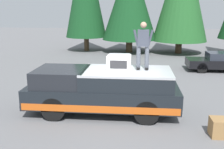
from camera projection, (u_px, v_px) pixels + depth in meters
ground_plane at (118, 116)px, 9.53m from camera, size 90.00×90.00×0.00m
pickup_truck at (103, 90)px, 9.69m from camera, size 2.01×5.54×1.65m
compressor_unit at (119, 62)px, 9.38m from camera, size 0.65×0.84×0.56m
person_on_truck_bed at (143, 45)px, 9.32m from camera, size 0.29×0.72×1.69m
parked_car_black at (221, 62)px, 16.43m from camera, size 1.64×4.10×1.16m
wooden_crate at (220, 127)px, 8.00m from camera, size 0.56×0.56×0.56m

